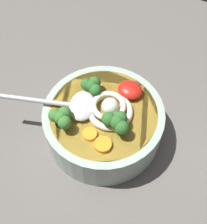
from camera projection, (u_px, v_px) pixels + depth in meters
table_slab at (110, 148)px, 56.41cm from camera, size 92.34×92.34×4.46cm
soup_bowl at (103, 123)px, 52.58cm from camera, size 20.05×20.05×6.93cm
noodle_pile at (110, 109)px, 48.93cm from camera, size 8.07×7.91×3.24cm
soup_spoon at (74, 105)px, 49.54cm from camera, size 17.31×9.18×1.60cm
chili_sauce_dollop at (131, 90)px, 51.04cm from camera, size 4.19×3.77×1.89cm
broccoli_floret_center at (61, 117)px, 46.80cm from camera, size 4.13×3.55×3.27cm
broccoli_floret_beside_noodles at (118, 122)px, 46.20cm from camera, size 4.37×3.76×3.45cm
broccoli_floret_front at (92, 86)px, 50.31cm from camera, size 3.90×3.36×3.09cm
carrot_slice_near_spoon at (90, 134)px, 47.17cm from camera, size 2.25×2.25×0.60cm
carrot_slice_rear at (103, 145)px, 46.10cm from camera, size 2.64×2.64×0.72cm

